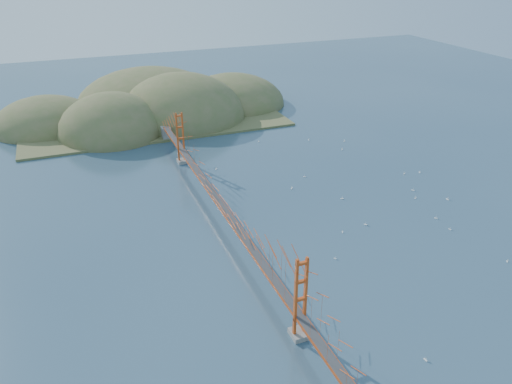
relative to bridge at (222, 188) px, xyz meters
name	(u,v)px	position (x,y,z in m)	size (l,w,h in m)	color
ground	(224,225)	(0.00, -0.18, -7.01)	(320.00, 320.00, 0.00)	#324F65
bridge	(222,188)	(0.00, 0.00, 0.00)	(2.20, 94.40, 12.00)	gray
far_headlands	(157,113)	(2.21, 68.33, -7.01)	(84.00, 58.00, 25.00)	brown
sailboat_8	(404,173)	(42.83, 6.06, -6.86)	(0.64, 0.64, 0.68)	white
sailboat_1	(366,224)	(23.16, -9.48, -6.85)	(0.70, 0.70, 0.74)	white
sailboat_14	(292,188)	(17.27, 8.41, -6.85)	(0.71, 0.71, 0.74)	white
sailboat_3	(216,169)	(6.00, 23.31, -6.86)	(0.64, 0.64, 0.70)	white
sailboat_17	(344,141)	(41.12, 28.13, -6.86)	(0.54, 0.45, 0.63)	white
sailboat_5	(450,229)	(35.84, -16.22, -6.87)	(0.51, 0.53, 0.60)	white
sailboat_12	(259,141)	(21.04, 35.70, -6.87)	(0.51, 0.45, 0.58)	white
sailboat_11	(413,190)	(39.49, -1.28, -6.85)	(0.69, 0.69, 0.73)	white
sailboat_7	(305,176)	(22.24, 12.58, -6.86)	(0.59, 0.59, 0.63)	white
sailboat_10	(426,359)	(12.20, -39.40, -6.86)	(0.46, 0.54, 0.63)	white
sailboat_4	(342,149)	(37.66, 23.31, -6.86)	(0.62, 0.62, 0.65)	white
sailboat_0	(343,232)	(18.06, -10.22, -6.87)	(0.51, 0.51, 0.57)	white
sailboat_6	(335,258)	(12.88, -16.79, -6.88)	(0.52, 0.52, 0.55)	white
sailboat_9	(420,172)	(46.40, 5.45, -6.87)	(0.43, 0.49, 0.56)	white
sailboat_13	(415,198)	(37.75, -4.31, -6.86)	(0.61, 0.61, 0.69)	white
sailboat_2	(436,218)	(36.18, -12.17, -6.86)	(0.66, 0.66, 0.70)	white
sailboat_15	(309,140)	(33.20, 32.12, -6.86)	(0.49, 0.58, 0.66)	white
sailboat_16	(342,198)	(24.42, 0.75, -6.86)	(0.62, 0.60, 0.69)	white
sailboat_extra_0	(448,199)	(43.27, -6.94, -6.85)	(0.55, 0.65, 0.75)	white
sailboat_extra_1	(507,261)	(37.37, -27.32, -6.87)	(0.52, 0.52, 0.56)	white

